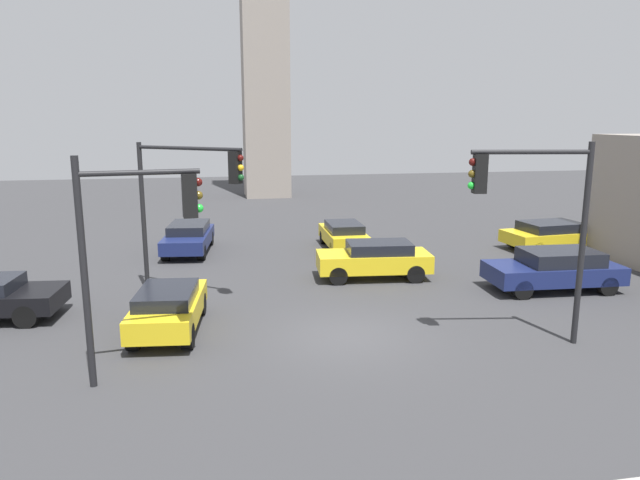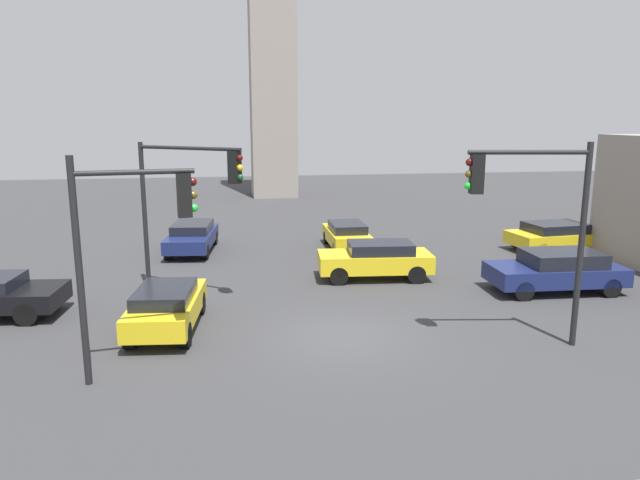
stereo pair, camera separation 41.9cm
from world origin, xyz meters
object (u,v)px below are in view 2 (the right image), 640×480
Objects in this scene: traffic_light_1 at (187,186)px; car_4 at (347,235)px; car_0 at (558,235)px; car_3 at (557,270)px; traffic_light_2 at (531,204)px; traffic_light_0 at (132,228)px; car_2 at (192,236)px; car_1 at (376,259)px; car_6 at (167,306)px.

car_4 is at bearing 81.15° from traffic_light_1.
car_3 reaches higher than car_0.
traffic_light_0 is at bearing 11.11° from traffic_light_2.
car_4 is at bearing 90.51° from car_2.
traffic_light_0 is at bearing 49.66° from car_1.
traffic_light_0 is 1.00× the size of traffic_light_1.
traffic_light_2 is 1.16× the size of car_3.
car_6 is at bearing 36.14° from car_1.
traffic_light_0 is at bearing 150.13° from car_4.
traffic_light_2 reaches higher than car_0.
traffic_light_2 is 1.29× the size of car_6.
traffic_light_2 is 1.16× the size of car_2.
car_1 is (-2.17, 7.12, -3.08)m from traffic_light_2.
traffic_light_0 is 0.97× the size of traffic_light_2.
traffic_light_1 is 1.30× the size of car_4.
car_2 is (0.55, 13.40, -2.89)m from traffic_light_0.
car_3 reaches higher than car_4.
traffic_light_1 reaches higher than car_2.
traffic_light_1 is 1.19× the size of car_1.
car_1 is at bearing 48.41° from traffic_light_1.
traffic_light_1 is at bearing 8.98° from car_2.
car_6 is at bearing 10.08° from car_3.
traffic_light_0 reaches higher than car_4.
car_4 is (-5.93, 7.79, -0.07)m from car_3.
traffic_light_1 reaches higher than car_0.
car_2 is at bearing -30.69° from car_3.
car_1 is 0.94× the size of car_2.
traffic_light_2 is at bearing -130.64° from car_0.
car_2 is at bearing 130.16° from traffic_light_1.
traffic_light_2 is 1.35× the size of car_4.
traffic_light_2 is at bearing 112.25° from car_1.
car_1 is 1.04× the size of car_6.
car_6 is at bearing -160.81° from car_0.
car_0 reaches higher than car_4.
traffic_light_1 is 7.59m from car_1.
traffic_light_0 reaches higher than car_3.
car_0 is (7.39, 10.46, -3.14)m from traffic_light_2.
traffic_light_0 is 4.26m from car_6.
car_2 is 1.00× the size of car_3.
car_1 is at bearing -53.01° from car_6.
car_2 is at bearing 79.98° from traffic_light_0.
car_0 is 9.78m from car_4.
traffic_light_1 is 1.10× the size of car_0.
car_0 is 1.02× the size of car_3.
traffic_light_1 is at bearing -3.48° from car_6.
traffic_light_0 is at bearing -60.02° from traffic_light_1.
car_3 is 1.16× the size of car_4.
traffic_light_0 is at bearing -179.84° from car_6.
traffic_light_0 reaches higher than car_2.
traffic_light_0 is 14.68m from car_3.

